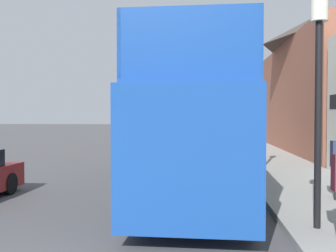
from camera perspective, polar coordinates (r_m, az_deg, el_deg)
The scene contains 8 objects.
ground_plane at distance 25.01m, azimuth -1.93°, elevation -3.67°, with size 144.00×144.00×0.00m, color #4C4C4F.
sidewalk at distance 22.08m, azimuth 13.57°, elevation -4.23°, with size 3.38×108.00×0.14m.
brick_terrace_rear at distance 26.46m, azimuth 22.66°, elevation 6.19°, with size 6.00×16.83×8.95m.
tour_bus at distance 11.91m, azimuth 4.58°, elevation -0.56°, with size 2.84×10.90×4.18m.
parked_car_ahead_of_bus at distance 19.44m, azimuth 6.30°, elevation -3.08°, with size 2.06×4.62×1.51m.
lamp_post_nearest at distance 8.03m, azimuth 21.04°, elevation 8.78°, with size 0.35×0.35×4.59m.
lamp_post_second at distance 15.28m, azimuth 13.07°, elevation 5.98°, with size 0.35×0.35×4.85m.
lamp_post_third at distance 22.64m, azimuth 10.73°, elevation 4.30°, with size 0.35×0.35×4.69m.
Camera 1 is at (3.01, -3.72, 2.30)m, focal length 42.00 mm.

